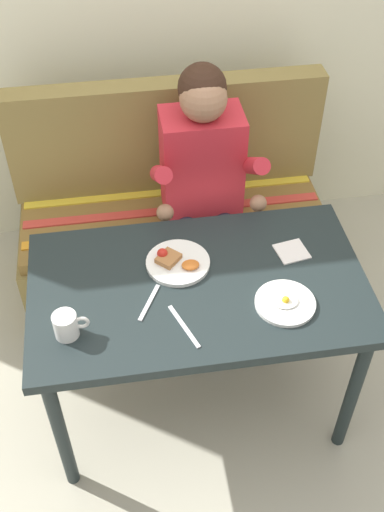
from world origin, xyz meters
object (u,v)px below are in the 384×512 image
coffee_mug (66,325)px  table (198,299)px  napkin (292,251)px  fork (149,302)px  plate_eggs (285,303)px  couch (173,226)px  plate_breakfast (177,262)px  knife (184,326)px  person (204,177)px

coffee_mug → table: bearing=19.2°
napkin → fork: napkin is taller
coffee_mug → napkin: bearing=17.7°
plate_eggs → napkin: 0.26m
couch → napkin: (0.37, -0.66, 0.40)m
plate_breakfast → knife: bearing=-93.2°
couch → plate_eggs: couch is taller
napkin → knife: bearing=-147.0°
table → person: (0.12, 0.59, 0.09)m
plate_eggs → napkin: bearing=69.7°
person → table: bearing=-101.5°
coffee_mug → plate_eggs: bearing=1.3°
couch → person: person is taller
couch → plate_eggs: (0.28, -0.91, 0.41)m
plate_breakfast → fork: size_ratio=1.37×
coffee_mug → fork: size_ratio=0.69×
couch → plate_breakfast: size_ratio=6.16×
napkin → knife: 0.53m
couch → plate_breakfast: 0.78m
coffee_mug → knife: bearing=-4.1°
person → coffee_mug: 0.95m
napkin → plate_eggs: bearing=-110.3°
plate_eggs → fork: bearing=170.4°
table → person: 0.61m
table → coffee_mug: bearing=-160.8°
table → plate_eggs: plate_eggs is taller
table → fork: bearing=-160.4°
plate_eggs → napkin: plate_eggs is taller
person → plate_breakfast: bearing=-110.7°
person → napkin: person is taller
couch → coffee_mug: (-0.46, -0.92, 0.45)m
napkin → knife: size_ratio=0.56×
table → plate_breakfast: (-0.06, 0.11, 0.09)m
person → napkin: bearing=-62.9°
table → couch: couch is taller
person → napkin: size_ratio=10.84×
couch → fork: size_ratio=8.47×
table → coffee_mug: 0.50m
napkin → couch: bearing=119.1°
couch → person: 0.46m
napkin → person: bearing=117.1°
napkin → fork: bearing=-162.9°
person → napkin: (0.25, -0.49, -0.01)m
table → fork: (-0.18, -0.06, 0.08)m
napkin → table: bearing=-164.2°
knife → table: bearing=46.4°
couch → fork: 0.94m
coffee_mug → knife: 0.38m
fork → napkin: bearing=44.7°
table → plate_breakfast: plate_breakfast is taller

